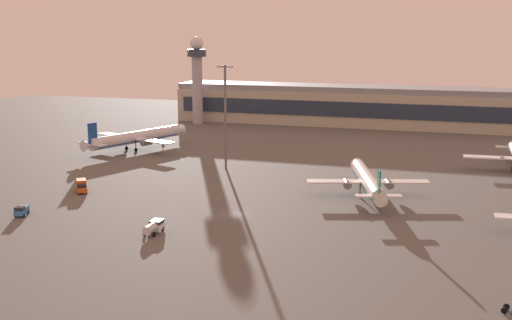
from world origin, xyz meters
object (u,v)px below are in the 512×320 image
Objects in this scene: fuel_truck at (154,227)px; apron_light_east at (225,111)px; airplane_near_gate at (368,181)px; airplane_mid_apron at (136,137)px; catering_truck at (82,186)px; baggage_tractor at (21,211)px; control_tower at (197,74)px.

apron_light_east is at bearing 95.74° from fuel_truck.
airplane_mid_apron is at bearing 138.90° from airplane_near_gate.
airplane_mid_apron is (-82.71, 37.29, 0.53)m from airplane_near_gate.
catering_truck is at bearing 178.12° from airplane_near_gate.
fuel_truck reaches higher than baggage_tractor.
apron_light_east is (25.65, 59.06, 15.76)m from baggage_tractor.
baggage_tractor is at bearing -82.92° from control_tower.
baggage_tractor is at bearing -166.50° from airplane_near_gate.
control_tower is 154.18m from fuel_truck.
airplane_near_gate is 0.89× the size of airplane_mid_apron.
airplane_mid_apron is at bearing -86.27° from control_tower.
airplane_near_gate is 56.26m from fuel_truck.
baggage_tractor is (-69.26, -40.52, -2.52)m from airplane_near_gate.
apron_light_east reaches higher than fuel_truck.
control_tower is 8.12× the size of baggage_tractor.
control_tower is at bearing -116.44° from catering_truck.
control_tower is at bearing -99.03° from baggage_tractor.
airplane_near_gate is 6.25× the size of catering_truck.
baggage_tractor is 0.71× the size of fuel_truck.
control_tower reaches higher than apron_light_east.
fuel_truck is 63.87m from apron_light_east.
airplane_near_gate is 90.73m from airplane_mid_apron.
airplane_near_gate is at bearing -165.78° from baggage_tractor.
airplane_near_gate is at bearing -23.03° from apron_light_east.
fuel_truck is (50.63, -144.26, -19.89)m from control_tower.
baggage_tractor is 22.30m from catering_truck.
catering_truck reaches higher than baggage_tractor.
control_tower is 134.61m from airplane_near_gate.
apron_light_east is at bearing -129.58° from baggage_tractor.
control_tower is 93.48m from apron_light_east.
airplane_mid_apron reaches higher than baggage_tractor.
control_tower reaches higher than airplane_near_gate.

